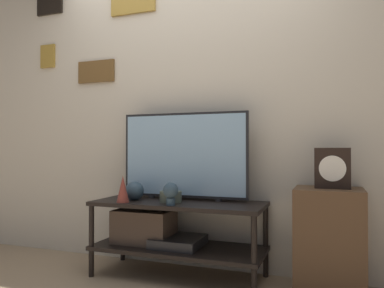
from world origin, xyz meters
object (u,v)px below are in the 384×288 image
at_px(vase_round_glass, 135,191).
at_px(television, 184,155).
at_px(decorative_bust, 171,192).
at_px(vase_wide_bowl, 171,197).
at_px(vase_slim_bronze, 123,189).
at_px(mantel_clock, 332,168).

bearing_deg(vase_round_glass, television, 24.64).
distance_m(television, decorative_bust, 0.40).
relative_size(vase_wide_bowl, vase_round_glass, 1.13).
bearing_deg(television, vase_wide_bowl, -105.16).
relative_size(television, vase_slim_bronze, 5.12).
xyz_separation_m(vase_round_glass, decorative_bust, (0.37, -0.14, 0.02)).
bearing_deg(vase_round_glass, vase_wide_bowl, -0.02).
distance_m(television, vase_slim_bronze, 0.54).
relative_size(vase_round_glass, mantel_clock, 0.54).
xyz_separation_m(vase_wide_bowl, mantel_clock, (1.14, 0.11, 0.23)).
bearing_deg(decorative_bust, mantel_clock, 13.27).
height_order(television, vase_wide_bowl, television).
height_order(vase_round_glass, mantel_clock, mantel_clock).
distance_m(decorative_bust, mantel_clock, 1.12).
xyz_separation_m(vase_round_glass, vase_slim_bronze, (-0.02, -0.14, 0.03)).
xyz_separation_m(television, decorative_bust, (0.02, -0.30, -0.26)).
distance_m(vase_slim_bronze, decorative_bust, 0.39).
xyz_separation_m(vase_wide_bowl, vase_round_glass, (-0.31, 0.00, 0.03)).
bearing_deg(vase_slim_bronze, mantel_clock, 9.71).
bearing_deg(television, vase_round_glass, -155.36).
bearing_deg(television, decorative_bust, -86.52).
distance_m(vase_round_glass, mantel_clock, 1.47).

